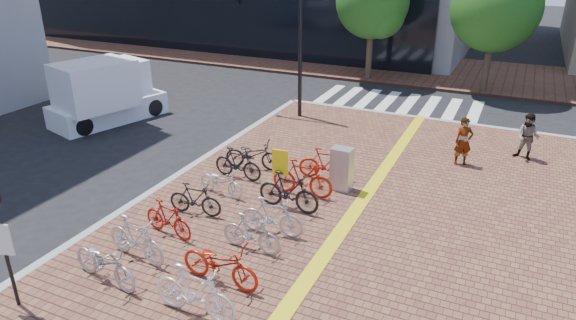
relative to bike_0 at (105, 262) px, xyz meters
The scene contains 25 objects.
ground 3.29m from the bike_0, 51.22° to the left, with size 120.00×120.00×0.00m, color black.
kerb_north 15.37m from the bike_0, 70.93° to the left, with size 14.00×0.25×0.15m, color gray.
far_sidewalk 23.61m from the bike_0, 85.09° to the left, with size 70.00×8.00×0.15m, color brown.
crosswalk 16.72m from the bike_0, 81.33° to the left, with size 7.50×4.00×0.01m.
street_trees 21.45m from the bike_0, 70.53° to the left, with size 16.20×4.60×6.35m.
bike_0 is the anchor object (origin of this frame).
bike_1 1.00m from the bike_0, 88.66° to the left, with size 0.51×1.82×1.10m, color silver.
bike_2 2.19m from the bike_0, 88.54° to the left, with size 0.45×1.59×0.96m, color #A1140B.
bike_3 3.38m from the bike_0, 88.95° to the left, with size 0.44×1.56×0.94m, color black.
bike_4 4.71m from the bike_0, 89.08° to the left, with size 0.56×1.61×0.84m, color silver.
bike_5 5.92m from the bike_0, 90.46° to the left, with size 0.48×1.69×1.02m, color black.
bike_6 6.79m from the bike_0, 89.88° to the left, with size 0.65×1.87×0.98m, color black.
bike_7 2.44m from the bike_0, ahead, with size 0.54×1.91×1.15m, color white.
bike_8 2.54m from the bike_0, 23.62° to the left, with size 0.68×1.94×1.02m, color #B71D0D.
bike_9 3.38m from the bike_0, 46.59° to the left, with size 0.45×1.61×0.97m, color #A6A5AA.
bike_10 4.13m from the bike_0, 53.79° to the left, with size 0.48×1.71×1.03m, color #B0B0B5.
bike_11 5.23m from the bike_0, 64.23° to the left, with size 0.53×1.86×1.12m, color black.
bike_12 6.12m from the bike_0, 68.15° to the left, with size 0.53×1.87×1.12m, color red.
bike_13 7.47m from the bike_0, 70.51° to the left, with size 0.49×1.72×1.03m, color #AC1B0C.
pedestrian_a 11.82m from the bike_0, 58.06° to the left, with size 0.60×0.39×1.64m, color gray.
pedestrian_b 14.05m from the bike_0, 54.36° to the left, with size 0.79×0.62×1.63m, color #4E5363.
utility_box 7.29m from the bike_0, 64.08° to the left, with size 0.61×0.45×1.34m, color #B1B2B6.
yellow_sign 5.27m from the bike_0, 67.81° to the left, with size 0.47×0.12×1.72m.
traffic_light_pole 13.11m from the bike_0, 99.39° to the left, with size 2.97×1.15×5.54m.
box_truck 12.05m from the bike_0, 132.58° to the left, with size 3.27×5.04×2.70m.
Camera 1 is at (5.58, -9.38, 7.16)m, focal length 32.00 mm.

